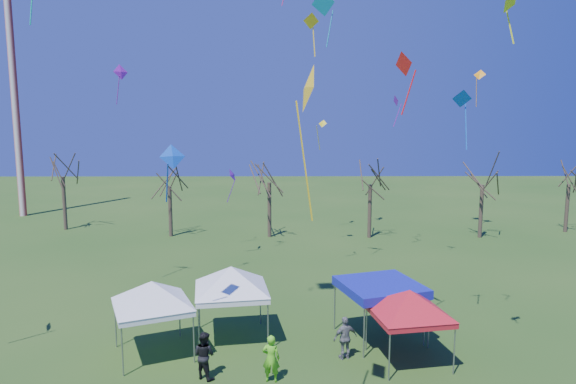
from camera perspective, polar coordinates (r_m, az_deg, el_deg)
name	(u,v)px	position (r m, az deg, el deg)	size (l,w,h in m)	color
radio_mast	(14,92)	(58.68, -28.13, 9.74)	(0.70, 0.70, 25.00)	silver
tree_0	(62,158)	(49.70, -23.86, 3.51)	(3.83, 3.83, 8.44)	#3D2D21
tree_1	(169,168)	(44.02, -13.10, 2.57)	(3.42, 3.42, 7.54)	#3D2D21
tree_2	(269,163)	(42.65, -2.10, 3.27)	(3.71, 3.71, 8.18)	#3D2D21
tree_3	(371,166)	(42.91, 9.18, 2.92)	(3.59, 3.59, 7.91)	#3D2D21
tree_4	(483,166)	(45.37, 20.89, 2.74)	(3.58, 3.58, 7.89)	#3D2D21
tree_5	(570,167)	(50.84, 28.86, 2.42)	(3.39, 3.39, 7.46)	#3D2D21
tent_white_west	(152,286)	(22.46, -14.91, -10.09)	(3.93, 3.93, 3.73)	gray
tent_white_mid	(231,271)	(23.35, -6.34, -8.77)	(4.39, 4.39, 3.92)	gray
tent_red	(410,295)	(21.72, 13.37, -11.06)	(3.98, 3.98, 3.56)	gray
tent_blue	(380,287)	(23.84, 10.24, -10.40)	(4.17, 4.17, 2.62)	gray
person_green	(271,358)	(20.47, -1.90, -17.99)	(0.67, 0.44, 1.84)	#5DCE21
person_dark	(204,355)	(20.94, -9.28, -17.45)	(0.90, 0.70, 1.86)	black
person_grey	(345,338)	(22.28, 6.38, -15.80)	(1.07, 0.44, 1.82)	slate
kite_12	(480,75)	(45.64, 20.52, 12.06)	(1.13, 1.02, 3.05)	orange
kite_18	(311,22)	(25.01, 2.58, 18.34)	(0.82, 0.50, 2.01)	yellow
kite_17	(462,100)	(24.04, 18.77, 9.65)	(0.88, 0.52, 2.64)	blue
kite_5	(306,90)	(14.11, 2.06, 11.26)	(0.63, 1.38, 4.37)	yellow
kite_11	(323,3)	(31.46, 3.97, 20.17)	(1.60, 1.28, 3.25)	#0B8CAD
kite_27	(405,65)	(22.25, 12.83, 13.64)	(0.86, 1.10, 2.61)	red
kite_1	(172,157)	(18.81, -12.73, 3.78)	(1.00, 0.73, 2.12)	blue
kite_2	(121,72)	(40.33, -18.08, 12.52)	(1.05, 1.09, 2.93)	purple
kite_19	(396,101)	(37.06, 11.95, 9.82)	(0.57, 0.85, 2.20)	purple
kite_13	(233,175)	(36.42, -6.18, 1.85)	(0.76, 1.02, 2.38)	#6317A2
kite_22	(322,125)	(38.49, 3.81, 7.42)	(0.88, 0.82, 2.30)	yellow
kite_25	(509,4)	(19.92, 23.39, 18.66)	(0.89, 0.88, 1.71)	#EFFF1A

